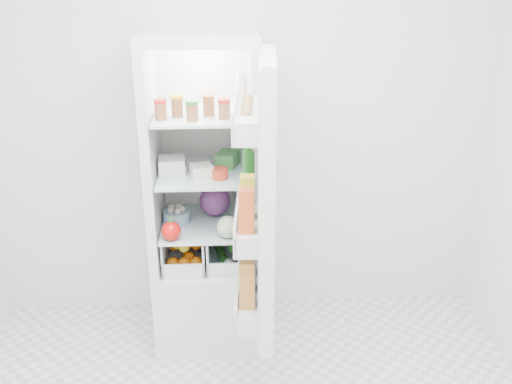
{
  "coord_description": "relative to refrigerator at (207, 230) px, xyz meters",
  "views": [
    {
      "loc": [
        -0.07,
        -1.77,
        2.14
      ],
      "look_at": [
        0.08,
        0.95,
        1.02
      ],
      "focal_mm": 40.0,
      "sensor_mm": 36.0,
      "label": 1
    }
  ],
  "objects": [
    {
      "name": "crisper_left",
      "position": [
        -0.12,
        -0.06,
        -0.06
      ],
      "size": [
        0.23,
        0.46,
        0.22
      ],
      "primitive_type": null,
      "color": "silver",
      "rests_on": "refrigerator"
    },
    {
      "name": "tin_red",
      "position": [
        0.09,
        -0.18,
        0.42
      ],
      "size": [
        0.09,
        0.09,
        0.06
      ],
      "primitive_type": "cylinder",
      "rotation": [
        0.0,
        0.0,
        0.07
      ],
      "color": "red",
      "rests_on": "shelf_mid"
    },
    {
      "name": "shelf_top",
      "position": [
        -0.0,
        -0.06,
        0.71
      ],
      "size": [
        0.49,
        0.53,
        0.02
      ],
      "primitive_type": "cube",
      "color": "silver",
      "rests_on": "refrigerator"
    },
    {
      "name": "tub_white",
      "position": [
        -0.17,
        -0.09,
        0.44
      ],
      "size": [
        0.15,
        0.15,
        0.09
      ],
      "primitive_type": "cube",
      "rotation": [
        0.0,
        0.0,
        0.08
      ],
      "color": "silver",
      "rests_on": "shelf_mid"
    },
    {
      "name": "fridge_door",
      "position": [
        0.28,
        -0.64,
        0.43
      ],
      "size": [
        0.21,
        0.6,
        1.3
      ],
      "rotation": [
        0.0,
        0.0,
        1.5
      ],
      "color": "silver",
      "rests_on": "refrigerator"
    },
    {
      "name": "veg_pile",
      "position": [
        0.13,
        -0.06,
        -0.1
      ],
      "size": [
        0.16,
        0.3,
        0.1
      ],
      "color": "#1C501A",
      "rests_on": "refrigerator"
    },
    {
      "name": "bell_pepper",
      "position": [
        -0.18,
        -0.28,
        0.13
      ],
      "size": [
        0.1,
        0.1,
        0.1
      ],
      "primitive_type": "sphere",
      "color": "red",
      "rests_on": "shelf_low"
    },
    {
      "name": "mushroom_bowl",
      "position": [
        -0.17,
        -0.06,
        0.12
      ],
      "size": [
        0.16,
        0.16,
        0.07
      ],
      "primitive_type": "cylinder",
      "rotation": [
        0.0,
        0.0,
        0.07
      ],
      "color": "#84A8C5",
      "rests_on": "shelf_low"
    },
    {
      "name": "tub_cream",
      "position": [
        -0.01,
        -0.15,
        0.43
      ],
      "size": [
        0.14,
        0.14,
        0.07
      ],
      "primitive_type": "cube",
      "rotation": [
        0.0,
        0.0,
        0.25
      ],
      "color": "silver",
      "rests_on": "shelf_mid"
    },
    {
      "name": "citrus_pile",
      "position": [
        -0.12,
        -0.09,
        -0.08
      ],
      "size": [
        0.2,
        0.31,
        0.16
      ],
      "color": "orange",
      "rests_on": "refrigerator"
    },
    {
      "name": "tub_green",
      "position": [
        0.13,
        0.01,
        0.43
      ],
      "size": [
        0.14,
        0.17,
        0.08
      ],
      "primitive_type": "cube",
      "rotation": [
        0.0,
        0.0,
        -0.29
      ],
      "color": "#459644",
      "rests_on": "shelf_mid"
    },
    {
      "name": "refrigerator",
      "position": [
        0.0,
        0.0,
        0.0
      ],
      "size": [
        0.6,
        0.6,
        1.8
      ],
      "color": "silver",
      "rests_on": "ground"
    },
    {
      "name": "condiment_jars",
      "position": [
        -0.04,
        -0.18,
        0.76
      ],
      "size": [
        0.38,
        0.16,
        0.08
      ],
      "color": "#B21919",
      "rests_on": "shelf_top"
    },
    {
      "name": "squeeze_bottle",
      "position": [
        0.21,
        0.05,
        0.82
      ],
      "size": [
        0.06,
        0.06,
        0.19
      ],
      "primitive_type": "cylinder",
      "rotation": [
        0.0,
        0.0,
        -0.1
      ],
      "color": "silver",
      "rests_on": "shelf_top"
    },
    {
      "name": "salad_bag",
      "position": [
        0.13,
        -0.26,
        0.14
      ],
      "size": [
        0.12,
        0.12,
        0.12
      ],
      "primitive_type": "sphere",
      "color": "#A4BE8F",
      "rests_on": "shelf_low"
    },
    {
      "name": "shelf_low",
      "position": [
        -0.0,
        -0.06,
        0.07
      ],
      "size": [
        0.49,
        0.53,
        0.01
      ],
      "primitive_type": "cube",
      "color": "silver",
      "rests_on": "refrigerator"
    },
    {
      "name": "foil_tray",
      "position": [
        -0.06,
        -0.01,
        0.41
      ],
      "size": [
        0.2,
        0.17,
        0.04
      ],
      "primitive_type": "cube",
      "rotation": [
        0.0,
        0.0,
        0.26
      ],
      "color": "#B9BABE",
      "rests_on": "shelf_mid"
    },
    {
      "name": "red_cabbage",
      "position": [
        0.05,
        0.03,
        0.17
      ],
      "size": [
        0.18,
        0.18,
        0.18
      ],
      "primitive_type": "sphere",
      "color": "#521C4E",
      "rests_on": "shelf_low"
    },
    {
      "name": "crisper_right",
      "position": [
        0.12,
        -0.06,
        -0.06
      ],
      "size": [
        0.23,
        0.46,
        0.22
      ],
      "primitive_type": null,
      "color": "silver",
      "rests_on": "refrigerator"
    },
    {
      "name": "room_walls",
      "position": [
        0.2,
        -1.25,
        0.93
      ],
      "size": [
        3.02,
        3.02,
        2.61
      ],
      "color": "silver",
      "rests_on": "ground"
    },
    {
      "name": "shelf_mid",
      "position": [
        -0.0,
        -0.06,
        0.38
      ],
      "size": [
        0.49,
        0.53,
        0.02
      ],
      "primitive_type": "cube",
      "color": "silver",
      "rests_on": "refrigerator"
    }
  ]
}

